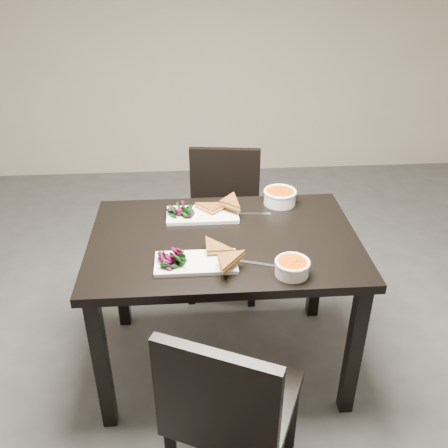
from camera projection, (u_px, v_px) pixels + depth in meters
name	position (u px, v px, depth m)	size (l,w,h in m)	color
ground	(230.00, 364.00, 2.55)	(5.00, 5.00, 0.00)	#47474C
table	(224.00, 256.00, 2.25)	(1.20, 0.80, 0.75)	black
chair_near	(228.00, 408.00, 1.72)	(0.56, 0.56, 0.85)	black
chair_far	(224.00, 213.00, 2.96)	(0.47, 0.47, 0.85)	black
plate_near	(196.00, 263.00, 2.01)	(0.34, 0.17, 0.02)	white
sandwich_near	(212.00, 253.00, 2.01)	(0.17, 0.13, 0.05)	#94531F
salad_near	(171.00, 257.00, 1.99)	(0.10, 0.09, 0.05)	black
soup_bowl_near	(292.00, 267.00, 1.94)	(0.14, 0.14, 0.06)	white
cutlery_near	(258.00, 264.00, 2.02)	(0.18, 0.02, 0.00)	silver
plate_far	(202.00, 215.00, 2.37)	(0.34, 0.17, 0.02)	white
sandwich_far	(216.00, 209.00, 2.34)	(0.17, 0.13, 0.06)	#94531F
salad_far	(181.00, 209.00, 2.35)	(0.11, 0.10, 0.05)	black
soup_bowl_far	(280.00, 196.00, 2.47)	(0.17, 0.17, 0.07)	white
cutlery_far	(252.00, 214.00, 2.39)	(0.18, 0.02, 0.00)	silver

